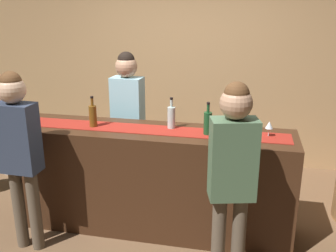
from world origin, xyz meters
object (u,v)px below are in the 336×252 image
object	(u,v)px
wine_bottle_green	(208,123)
wine_glass_near_customer	(269,125)
wine_bottle_amber	(93,116)
wine_glass_mid_counter	(233,127)
customer_browsing	(19,145)
wine_bottle_clear	(171,117)
bartender	(128,111)
potted_plant_tall	(12,136)
customer_sipping	(233,167)

from	to	relation	value
wine_bottle_green	wine_glass_near_customer	size ratio (longest dim) A/B	2.10
wine_bottle_amber	wine_glass_mid_counter	size ratio (longest dim) A/B	2.10
wine_bottle_green	customer_browsing	xyz separation A→B (m)	(-1.56, -0.55, -0.13)
wine_bottle_clear	bartender	bearing A→B (deg)	140.03
wine_glass_mid_counter	bartender	world-z (taller)	bartender
wine_bottle_green	bartender	size ratio (longest dim) A/B	0.18
potted_plant_tall	wine_bottle_amber	bearing A→B (deg)	-31.22
wine_bottle_amber	wine_bottle_clear	world-z (taller)	same
wine_bottle_green	customer_sipping	size ratio (longest dim) A/B	0.18
wine_bottle_green	wine_glass_near_customer	xyz separation A→B (m)	(0.54, 0.06, -0.01)
wine_glass_near_customer	customer_browsing	bearing A→B (deg)	-164.02
wine_bottle_clear	potted_plant_tall	xyz separation A→B (m)	(-2.32, 0.85, -0.66)
wine_glass_near_customer	potted_plant_tall	size ratio (longest dim) A/B	0.17
wine_bottle_clear	customer_browsing	xyz separation A→B (m)	(-1.21, -0.65, -0.13)
wine_bottle_amber	customer_sipping	world-z (taller)	customer_sipping
wine_bottle_green	customer_sipping	world-z (taller)	customer_sipping
customer_browsing	potted_plant_tall	size ratio (longest dim) A/B	1.96
bartender	customer_sipping	world-z (taller)	bartender
wine_bottle_green	wine_glass_mid_counter	size ratio (longest dim) A/B	2.10
wine_bottle_clear	customer_browsing	world-z (taller)	customer_browsing
wine_bottle_clear	wine_glass_mid_counter	distance (m)	0.60
wine_bottle_clear	customer_browsing	distance (m)	1.38
wine_bottle_amber	wine_glass_mid_counter	world-z (taller)	wine_bottle_amber
wine_bottle_green	wine_glass_mid_counter	distance (m)	0.23
wine_bottle_amber	wine_glass_near_customer	bearing A→B (deg)	2.13
customer_sipping	customer_browsing	bearing A→B (deg)	162.26
wine_glass_near_customer	potted_plant_tall	bearing A→B (deg)	164.43
wine_bottle_amber	customer_sipping	distance (m)	1.51
bartender	customer_browsing	xyz separation A→B (m)	(-0.61, -1.15, -0.03)
wine_bottle_clear	wine_bottle_amber	bearing A→B (deg)	-171.70
bartender	wine_glass_mid_counter	bearing A→B (deg)	154.46
wine_glass_mid_counter	customer_sipping	distance (m)	0.60
wine_glass_near_customer	potted_plant_tall	xyz separation A→B (m)	(-3.22, 0.90, -0.65)
potted_plant_tall	bartender	bearing A→B (deg)	-11.50
wine_bottle_amber	bartender	xyz separation A→B (m)	(0.15, 0.61, -0.11)
wine_glass_mid_counter	bartender	xyz separation A→B (m)	(-1.17, 0.67, -0.10)
wine_glass_near_customer	potted_plant_tall	distance (m)	3.41
customer_sipping	customer_browsing	world-z (taller)	customer_sipping
wine_glass_near_customer	wine_bottle_green	bearing A→B (deg)	-174.04
wine_glass_mid_counter	potted_plant_tall	distance (m)	3.15
wine_bottle_clear	bartender	distance (m)	0.78
wine_bottle_clear	wine_glass_mid_counter	size ratio (longest dim) A/B	2.10
potted_plant_tall	wine_bottle_green	bearing A→B (deg)	-19.59
wine_bottle_clear	customer_browsing	size ratio (longest dim) A/B	0.18
wine_bottle_clear	bartender	world-z (taller)	bartender
wine_bottle_green	potted_plant_tall	xyz separation A→B (m)	(-2.68, 0.95, -0.66)
wine_bottle_green	wine_glass_near_customer	world-z (taller)	wine_bottle_green
wine_glass_mid_counter	bartender	size ratio (longest dim) A/B	0.09
bartender	wine_bottle_amber	bearing A→B (deg)	80.13
potted_plant_tall	wine_glass_near_customer	bearing A→B (deg)	-15.57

